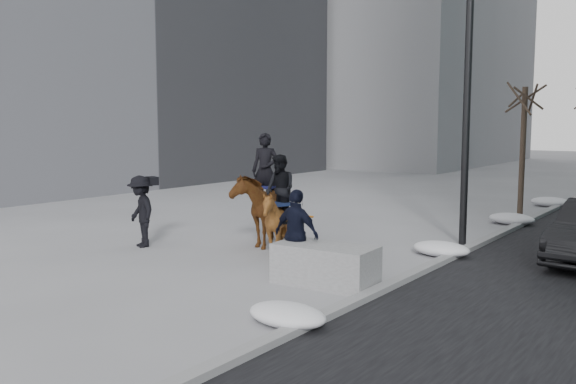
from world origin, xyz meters
The scene contains 10 objects.
ground centered at (0.00, 0.00, 0.00)m, with size 120.00×120.00×0.00m, color gray.
curb centered at (3.00, 10.00, 0.06)m, with size 0.25×90.00×0.12m, color gray.
planter centered at (1.90, -0.20, 0.38)m, with size 1.90×0.95×0.76m, color #959598.
tree_near centered at (2.40, 10.80, 2.32)m, with size 1.20×1.20×4.64m, color #392C22, non-canonical shape.
mounted_left centered at (-1.51, 2.16, 1.04)m, with size 1.67×2.36×2.78m.
mounted_right centered at (-0.32, 1.21, 0.93)m, with size 1.62×1.71×2.32m.
feeder centered at (1.19, -0.13, 0.88)m, with size 1.05×0.88×1.75m.
camera_crew centered at (-3.64, 0.09, 0.89)m, with size 1.30×1.03×1.75m.
lamppost centered at (2.60, 4.89, 4.99)m, with size 0.25×1.98×9.09m.
snow_piles centered at (2.70, 6.22, 0.17)m, with size 1.38×16.96×0.35m.
Camera 1 is at (7.97, -9.64, 3.05)m, focal length 38.00 mm.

